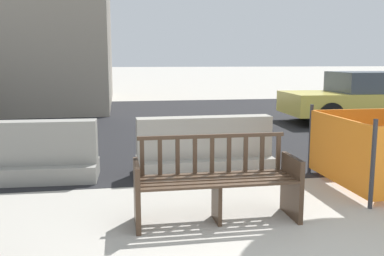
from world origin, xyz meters
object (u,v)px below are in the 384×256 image
jersey_barrier_left (24,157)px  car_taxi_near (364,98)px  jersey_barrier_centre (205,150)px  street_bench (216,184)px

jersey_barrier_left → car_taxi_near: (7.78, 4.34, 0.33)m
jersey_barrier_centre → car_taxi_near: car_taxi_near is taller
jersey_barrier_left → car_taxi_near: 8.91m
car_taxi_near → jersey_barrier_left: bearing=-150.9°
jersey_barrier_centre → car_taxi_near: size_ratio=0.48×
street_bench → jersey_barrier_left: street_bench is taller
street_bench → jersey_barrier_centre: size_ratio=0.84×
jersey_barrier_centre → jersey_barrier_left: (-2.56, -0.01, 0.00)m
jersey_barrier_centre → jersey_barrier_left: 2.56m
street_bench → jersey_barrier_centre: bearing=82.1°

